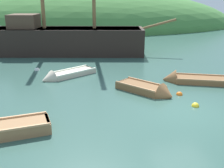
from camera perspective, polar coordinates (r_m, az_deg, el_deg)
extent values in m
plane|color=#33564C|center=(12.02, 14.98, -5.60)|extent=(120.00, 120.00, 0.00)
ellipsoid|color=#477F3D|center=(41.74, -9.60, 11.19)|extent=(53.53, 20.54, 11.58)
cube|color=black|center=(23.44, -9.11, 7.82)|extent=(12.85, 6.03, 2.94)
cube|color=#997A51|center=(23.24, -9.29, 11.26)|extent=(12.30, 5.66, 0.10)
cylinder|color=olive|center=(23.16, 9.50, 12.10)|extent=(2.92, 0.88, 0.97)
cube|color=#4C3828|center=(24.01, -17.77, 12.31)|extent=(2.67, 2.72, 1.10)
cube|color=brown|center=(16.23, 18.26, 0.54)|extent=(3.22, 2.32, 0.40)
cone|color=brown|center=(16.08, 11.74, 0.92)|extent=(1.14, 1.37, 1.17)
cube|color=#AE7B4F|center=(16.13, 16.48, 1.13)|extent=(0.62, 1.11, 0.05)
cube|color=#AE7B4F|center=(16.28, 20.12, 0.91)|extent=(0.62, 1.11, 0.05)
cube|color=#AE7B4F|center=(16.72, 18.10, 1.88)|extent=(2.70, 1.23, 0.07)
cube|color=#AE7B4F|center=(15.62, 18.59, 0.73)|extent=(2.70, 1.23, 0.07)
cube|color=beige|center=(17.04, -8.09, 2.06)|extent=(2.98, 2.32, 0.39)
cone|color=beige|center=(16.13, -13.24, 0.85)|extent=(1.10, 1.20, 0.97)
cube|color=white|center=(17.82, -4.49, 3.08)|extent=(0.57, 0.86, 0.28)
cube|color=white|center=(16.73, -9.50, 2.19)|extent=(0.63, 0.90, 0.05)
cube|color=white|center=(17.28, -6.76, 2.81)|extent=(0.63, 0.90, 0.05)
cube|color=white|center=(17.36, -9.03, 3.09)|extent=(2.45, 1.48, 0.07)
cube|color=white|center=(16.61, -7.18, 2.50)|extent=(2.45, 1.48, 0.07)
cube|color=#9E7047|center=(10.43, -21.51, -9.18)|extent=(3.26, 1.49, 0.51)
cube|color=tan|center=(10.43, -13.14, -7.89)|extent=(0.25, 1.00, 0.36)
cube|color=tan|center=(10.34, -18.57, -7.90)|extent=(0.31, 1.03, 0.05)
cube|color=tan|center=(10.78, -21.66, -6.64)|extent=(3.07, 0.47, 0.07)
cube|color=tan|center=(9.85, -21.71, -8.99)|extent=(3.07, 0.47, 0.07)
cube|color=brown|center=(14.19, 5.94, -0.97)|extent=(2.36, 2.66, 0.45)
cone|color=brown|center=(13.41, 11.29, -2.37)|extent=(1.25, 1.14, 1.08)
cube|color=#AE7B4F|center=(14.84, 2.26, 0.24)|extent=(0.91, 0.70, 0.32)
cube|color=#AE7B4F|center=(13.90, 7.40, -0.70)|extent=(0.96, 0.76, 0.05)
cube|color=#AE7B4F|center=(14.38, 4.57, 0.02)|extent=(0.96, 0.76, 0.05)
cube|color=#AE7B4F|center=(13.70, 4.67, -0.50)|extent=(1.47, 2.01, 0.07)
cube|color=#AE7B4F|center=(14.52, 7.20, 0.49)|extent=(1.47, 2.01, 0.07)
sphere|color=white|center=(18.69, -15.27, 2.77)|extent=(0.34, 0.34, 0.34)
sphere|color=yellow|center=(12.73, 16.89, -4.44)|extent=(0.34, 0.34, 0.34)
sphere|color=orange|center=(13.97, 13.79, -2.18)|extent=(0.31, 0.31, 0.31)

